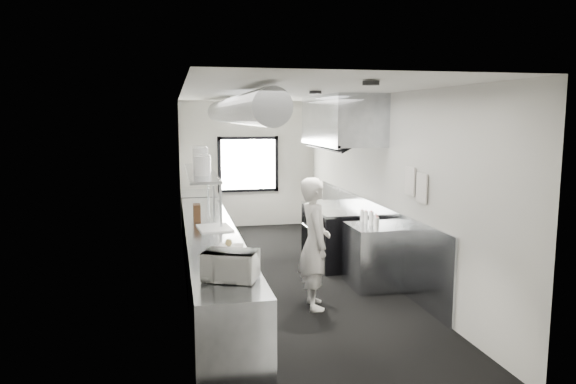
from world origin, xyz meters
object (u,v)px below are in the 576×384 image
deli_tub_b (208,270)px  small_plate (229,247)px  knife_block (197,212)px  squeeze_bottle_b (376,222)px  line_cook (315,243)px  plate_stack_a (202,166)px  plate_stack_c (200,159)px  squeeze_bottle_a (377,224)px  squeeze_bottle_e (362,216)px  plate_stack_d (200,157)px  squeeze_bottle_d (366,217)px  deli_tub_a (213,273)px  microwave (230,266)px  squeeze_bottle_c (371,218)px  cutting_board (215,228)px  pass_shelf (201,173)px  exhaust_hood (341,121)px  prep_counter (212,261)px  plate_stack_b (203,164)px  far_work_table (199,214)px  range (336,235)px  bottle_station (372,256)px

deli_tub_b → small_plate: (0.32, 1.08, -0.04)m
small_plate → knife_block: (-0.29, 1.76, 0.12)m
deli_tub_b → squeeze_bottle_b: 3.02m
line_cook → knife_block: line_cook is taller
plate_stack_a → plate_stack_c: (0.02, 0.89, 0.04)m
squeeze_bottle_a → squeeze_bottle_e: (0.02, 0.65, -0.01)m
plate_stack_d → squeeze_bottle_d: bearing=-42.0°
small_plate → deli_tub_a: bearing=-102.9°
microwave → squeeze_bottle_e: size_ratio=2.74×
plate_stack_c → squeeze_bottle_c: plate_stack_c is taller
cutting_board → plate_stack_a: size_ratio=2.02×
small_plate → plate_stack_c: (-0.17, 2.78, 0.85)m
cutting_board → squeeze_bottle_e: bearing=1.4°
plate_stack_c → pass_shelf: bearing=-91.3°
cutting_board → squeeze_bottle_b: 2.27m
exhaust_hood → squeeze_bottle_b: exhaust_hood is taller
prep_counter → deli_tub_b: 2.19m
deli_tub_a → plate_stack_d: size_ratio=0.33×
squeeze_bottle_c → plate_stack_d: bearing=136.2°
cutting_board → plate_stack_b: bearing=93.8°
far_work_table → squeeze_bottle_d: (2.26, -3.71, 0.54)m
small_plate → knife_block: bearing=99.5°
range → knife_block: (-2.35, -0.49, 0.56)m
far_work_table → small_plate: size_ratio=6.21×
small_plate → squeeze_bottle_d: size_ratio=1.07×
bottle_station → knife_block: bearing=159.6°
plate_stack_d → prep_counter: bearing=-89.2°
squeeze_bottle_d → plate_stack_d: bearing=138.0°
bottle_station → squeeze_bottle_e: (-0.04, 0.33, 0.54)m
squeeze_bottle_e → deli_tub_a: bearing=-135.3°
far_work_table → squeeze_bottle_e: squeeze_bottle_e is taller
deli_tub_a → squeeze_bottle_d: 3.28m
bottle_station → plate_stack_b: 3.01m
deli_tub_b → plate_stack_d: 4.26m
line_cook → small_plate: size_ratio=8.79×
range → squeeze_bottle_d: squeeze_bottle_d is taller
bottle_station → far_work_table: bearing=120.5°
exhaust_hood → range: size_ratio=1.38×
plate_stack_c → squeeze_bottle_b: size_ratio=1.95×
cutting_board → plate_stack_b: 1.42m
deli_tub_a → squeeze_bottle_b: squeeze_bottle_b is taller
pass_shelf → microwave: bearing=-89.0°
microwave → squeeze_bottle_b: bearing=63.7°
range → small_plate: size_ratio=8.28×
exhaust_hood → squeeze_bottle_d: bearing=-89.2°
plate_stack_a → plate_stack_b: (0.03, 0.40, -0.00)m
prep_counter → cutting_board: bearing=53.5°
small_plate → bottle_station: bearing=21.4°
exhaust_hood → microwave: 4.39m
small_plate → squeeze_bottle_e: 2.43m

